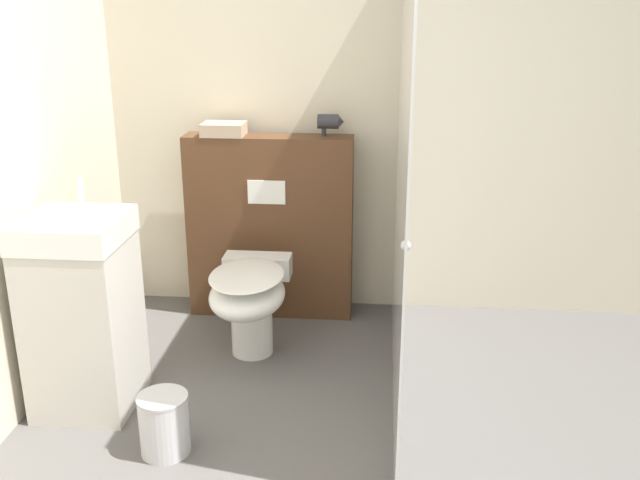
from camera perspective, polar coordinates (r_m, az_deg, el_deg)
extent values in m
cube|color=beige|center=(4.31, 0.72, 10.57)|extent=(8.00, 0.06, 2.50)
cube|color=#51331E|center=(4.32, -4.00, 1.06)|extent=(0.99, 0.20, 1.11)
cube|color=white|center=(4.15, -4.30, 3.83)|extent=(0.22, 0.01, 0.14)
cube|color=silver|center=(3.35, 6.54, 5.45)|extent=(0.01, 1.91, 2.20)
sphere|color=#B2B2B7|center=(2.48, 6.88, -0.45)|extent=(0.04, 0.04, 0.04)
cylinder|color=white|center=(3.95, -5.48, -6.55)|extent=(0.23, 0.23, 0.36)
ellipsoid|color=white|center=(3.78, -5.83, -4.38)|extent=(0.40, 0.54, 0.20)
ellipsoid|color=white|center=(3.74, -5.89, -2.82)|extent=(0.39, 0.53, 0.02)
cube|color=white|center=(4.05, -5.01, -2.07)|extent=(0.38, 0.15, 0.13)
cube|color=beige|center=(3.53, -18.34, -6.50)|extent=(0.44, 0.45, 0.83)
cube|color=white|center=(3.37, -19.15, 0.81)|extent=(0.45, 0.46, 0.12)
cylinder|color=silver|center=(3.44, -18.57, 3.49)|extent=(0.02, 0.02, 0.14)
cylinder|color=#2D2D33|center=(4.15, 0.66, 9.46)|extent=(0.12, 0.08, 0.08)
cone|color=#2D2D33|center=(4.15, 1.71, 9.45)|extent=(0.03, 0.07, 0.07)
cylinder|color=#2D2D33|center=(4.16, 0.32, 8.85)|extent=(0.03, 0.03, 0.08)
cube|color=tan|center=(4.21, -7.71, 8.79)|extent=(0.24, 0.19, 0.07)
cylinder|color=silver|center=(3.22, -12.34, -14.29)|extent=(0.21, 0.21, 0.26)
cylinder|color=silver|center=(3.15, -12.52, -12.20)|extent=(0.22, 0.22, 0.01)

